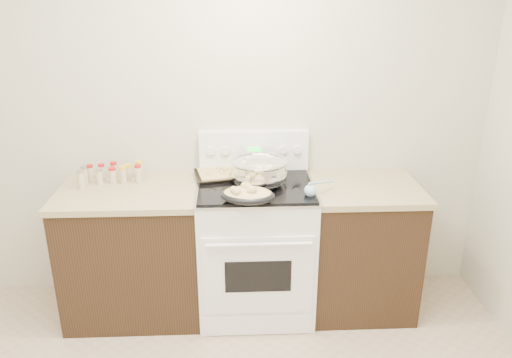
{
  "coord_description": "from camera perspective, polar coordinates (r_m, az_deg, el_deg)",
  "views": [
    {
      "loc": [
        0.21,
        -1.62,
        2.15
      ],
      "look_at": [
        0.35,
        1.37,
        1.0
      ],
      "focal_mm": 35.0,
      "sensor_mm": 36.0,
      "label": 1
    }
  ],
  "objects": [
    {
      "name": "room_shell",
      "position": [
        1.69,
        -9.82,
        5.39
      ],
      "size": [
        4.1,
        3.6,
        2.75
      ],
      "color": "beige",
      "rests_on": "ground"
    },
    {
      "name": "kitchen_range",
      "position": [
        3.47,
        -0.04,
        -7.56
      ],
      "size": [
        0.78,
        0.73,
        1.22
      ],
      "color": "white",
      "rests_on": "ground"
    },
    {
      "name": "roasting_pan",
      "position": [
        2.99,
        -0.98,
        -1.76
      ],
      "size": [
        0.36,
        0.28,
        0.12
      ],
      "color": "black",
      "rests_on": "kitchen_range"
    },
    {
      "name": "spice_jars",
      "position": [
        3.5,
        -16.28,
        0.6
      ],
      "size": [
        0.4,
        0.23,
        0.13
      ],
      "color": "#BFB28C",
      "rests_on": "counter_left"
    },
    {
      "name": "blue_ladle",
      "position": [
        3.12,
        6.37,
        -1.22
      ],
      "size": [
        0.22,
        0.21,
        0.1
      ],
      "color": "#92BFDB",
      "rests_on": "kitchen_range"
    },
    {
      "name": "mixing_bowl",
      "position": [
        3.24,
        0.39,
        0.78
      ],
      "size": [
        0.42,
        0.42,
        0.22
      ],
      "color": "silver",
      "rests_on": "kitchen_range"
    },
    {
      "name": "wooden_spoon",
      "position": [
        3.16,
        -2.14,
        -1.19
      ],
      "size": [
        0.06,
        0.25,
        0.04
      ],
      "color": "tan",
      "rests_on": "kitchen_range"
    },
    {
      "name": "baking_sheet",
      "position": [
        3.42,
        -3.4,
        0.66
      ],
      "size": [
        0.46,
        0.37,
        0.06
      ],
      "color": "black",
      "rests_on": "kitchen_range"
    },
    {
      "name": "counter_right",
      "position": [
        3.59,
        11.78,
        -7.5
      ],
      "size": [
        0.73,
        0.67,
        0.92
      ],
      "color": "black",
      "rests_on": "ground"
    },
    {
      "name": "counter_left",
      "position": [
        3.55,
        -13.68,
        -8.0
      ],
      "size": [
        0.93,
        0.67,
        0.92
      ],
      "color": "black",
      "rests_on": "ground"
    }
  ]
}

